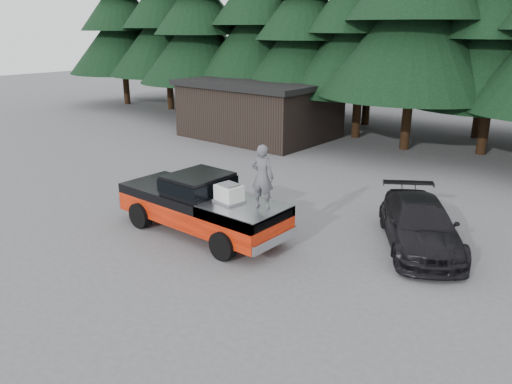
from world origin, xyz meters
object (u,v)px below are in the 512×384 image
Objects in this scene: pickup_truck at (202,213)px; air_compressor at (229,194)px; utility_building at (260,108)px; parked_car at (420,225)px; man_on_bed at (262,177)px.

pickup_truck is 8.26× the size of air_compressor.
pickup_truck is 14.79m from utility_building.
parked_car is at bearing -33.64° from utility_building.
air_compressor is at bearing -175.69° from parked_car.
air_compressor is 1.28m from man_on_bed.
pickup_truck is at bearing 177.31° from parked_car.
man_on_bed is 0.39× the size of parked_car.
parked_car is (3.40, 3.21, -1.56)m from man_on_bed.
man_on_bed is at bearing 4.76° from pickup_truck.
utility_building is at bearing -65.11° from man_on_bed.
man_on_bed is 0.22× the size of utility_building.
utility_building is (-7.90, 12.47, 1.00)m from pickup_truck.
pickup_truck is 1.55m from air_compressor.
utility_building is (-13.62, 9.06, 0.97)m from parked_car.
parked_car reaches higher than pickup_truck.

